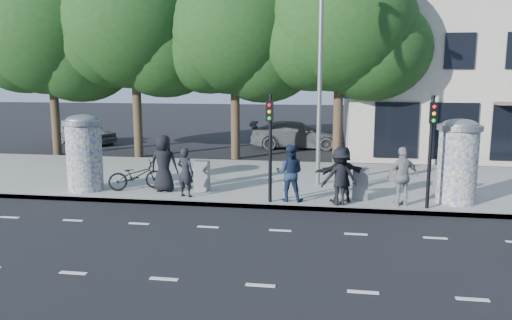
% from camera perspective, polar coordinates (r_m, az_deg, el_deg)
% --- Properties ---
extents(ground, '(120.00, 120.00, 0.00)m').
position_cam_1_polar(ground, '(12.24, 2.06, -10.04)').
color(ground, black).
rests_on(ground, ground).
extents(sidewalk, '(40.00, 8.00, 0.15)m').
position_cam_1_polar(sidewalk, '(19.42, 4.77, -2.41)').
color(sidewalk, gray).
rests_on(sidewalk, ground).
extents(curb, '(40.00, 0.10, 0.16)m').
position_cam_1_polar(curb, '(15.59, 3.66, -5.42)').
color(curb, slate).
rests_on(curb, ground).
extents(lane_dash_near, '(32.00, 0.12, 0.01)m').
position_cam_1_polar(lane_dash_near, '(10.21, 0.50, -14.14)').
color(lane_dash_near, silver).
rests_on(lane_dash_near, ground).
extents(lane_dash_far, '(32.00, 0.12, 0.01)m').
position_cam_1_polar(lane_dash_far, '(13.56, 2.79, -8.05)').
color(lane_dash_far, silver).
rests_on(lane_dash_far, ground).
extents(ad_column_left, '(1.36, 1.36, 2.65)m').
position_cam_1_polar(ad_column_left, '(18.29, -19.05, 1.00)').
color(ad_column_left, beige).
rests_on(ad_column_left, sidewalk).
extents(ad_column_right, '(1.36, 1.36, 2.65)m').
position_cam_1_polar(ad_column_right, '(16.79, 22.07, 0.08)').
color(ad_column_right, beige).
rests_on(ad_column_right, sidewalk).
extents(traffic_pole_near, '(0.22, 0.31, 3.40)m').
position_cam_1_polar(traffic_pole_near, '(15.48, 1.62, 2.63)').
color(traffic_pole_near, black).
rests_on(traffic_pole_near, sidewalk).
extents(traffic_pole_far, '(0.22, 0.31, 3.40)m').
position_cam_1_polar(traffic_pole_far, '(15.61, 19.39, 2.14)').
color(traffic_pole_far, black).
rests_on(traffic_pole_far, sidewalk).
extents(street_lamp, '(0.25, 0.93, 8.00)m').
position_cam_1_polar(street_lamp, '(18.10, 7.35, 11.70)').
color(street_lamp, slate).
rests_on(street_lamp, sidewalk).
extents(tree_far_left, '(7.20, 7.20, 9.26)m').
position_cam_1_polar(tree_far_left, '(28.01, -22.50, 13.17)').
color(tree_far_left, '#38281C').
rests_on(tree_far_left, ground).
extents(tree_mid_left, '(7.20, 7.20, 9.57)m').
position_cam_1_polar(tree_mid_left, '(26.01, -13.78, 14.62)').
color(tree_mid_left, '#38281C').
rests_on(tree_mid_left, ground).
extents(tree_near_left, '(6.80, 6.80, 8.97)m').
position_cam_1_polar(tree_near_left, '(24.71, -2.45, 14.15)').
color(tree_near_left, '#38281C').
rests_on(tree_near_left, ground).
extents(tree_center, '(7.00, 7.00, 9.30)m').
position_cam_1_polar(tree_center, '(23.84, 9.61, 14.79)').
color(tree_center, '#38281C').
rests_on(tree_center, ground).
extents(ped_a, '(0.96, 0.63, 1.96)m').
position_cam_1_polar(ped_a, '(17.43, -10.49, -0.39)').
color(ped_a, black).
rests_on(ped_a, sidewalk).
extents(ped_b, '(0.68, 0.54, 1.64)m').
position_cam_1_polar(ped_b, '(16.59, -8.07, -1.40)').
color(ped_b, black).
rests_on(ped_b, sidewalk).
extents(ped_c, '(0.93, 0.74, 1.82)m').
position_cam_1_polar(ped_c, '(15.90, 3.89, -1.47)').
color(ped_c, '#18263E').
rests_on(ped_c, sidewalk).
extents(ped_d, '(1.29, 1.00, 1.76)m').
position_cam_1_polar(ped_d, '(15.60, 9.52, -1.91)').
color(ped_d, black).
rests_on(ped_d, sidewalk).
extents(ped_e, '(1.22, 0.97, 1.83)m').
position_cam_1_polar(ped_e, '(15.93, 16.40, -1.82)').
color(ped_e, gray).
rests_on(ped_e, sidewalk).
extents(ped_f, '(1.77, 1.16, 1.80)m').
position_cam_1_polar(ped_f, '(15.98, 9.78, -1.58)').
color(ped_f, black).
rests_on(ped_f, sidewalk).
extents(bicycle, '(1.51, 2.01, 1.01)m').
position_cam_1_polar(bicycle, '(17.99, -13.53, -1.74)').
color(bicycle, black).
rests_on(bicycle, sidewalk).
extents(cabinet_left, '(0.51, 0.38, 1.04)m').
position_cam_1_polar(cabinet_left, '(17.48, -6.19, -1.79)').
color(cabinet_left, gray).
rests_on(cabinet_left, sidewalk).
extents(cabinet_right, '(0.50, 0.37, 1.03)m').
position_cam_1_polar(cabinet_right, '(16.47, 11.82, -2.68)').
color(cabinet_right, slate).
rests_on(cabinet_right, sidewalk).
extents(car_left, '(3.40, 4.68, 1.48)m').
position_cam_1_polar(car_left, '(32.03, -18.97, 3.07)').
color(car_left, slate).
rests_on(car_left, ground).
extents(car_right, '(2.58, 5.42, 1.53)m').
position_cam_1_polar(car_right, '(28.67, 4.63, 2.89)').
color(car_right, '#5A5E62').
rests_on(car_right, ground).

